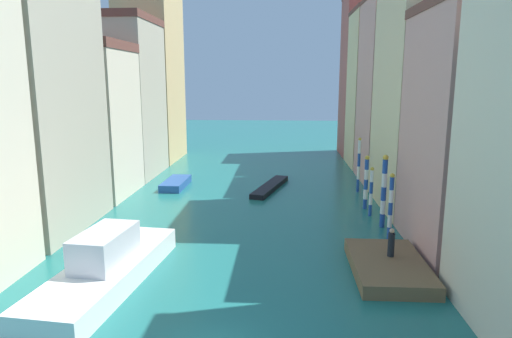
# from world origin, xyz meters

# --- Properties ---
(ground_plane) EXTENTS (154.00, 154.00, 0.00)m
(ground_plane) POSITION_xyz_m (0.00, 24.50, 0.00)
(ground_plane) COLOR #1E6B66
(building_left_1) EXTENTS (6.41, 10.09, 18.05)m
(building_left_1) POSITION_xyz_m (-13.85, 14.33, 9.04)
(building_left_1) COLOR #BCB299
(building_left_1) RESTS_ON ground
(building_left_2) EXTENTS (6.41, 7.95, 13.38)m
(building_left_2) POSITION_xyz_m (-13.85, 23.71, 6.71)
(building_left_2) COLOR beige
(building_left_2) RESTS_ON ground
(building_left_3) EXTENTS (6.41, 9.47, 16.61)m
(building_left_3) POSITION_xyz_m (-13.85, 32.38, 8.32)
(building_left_3) COLOR #BCB299
(building_left_3) RESTS_ON ground
(building_left_4) EXTENTS (6.41, 9.95, 22.28)m
(building_left_4) POSITION_xyz_m (-13.85, 42.31, 11.15)
(building_left_4) COLOR #DBB77A
(building_left_4) RESTS_ON ground
(building_right_1) EXTENTS (6.41, 9.09, 14.54)m
(building_right_1) POSITION_xyz_m (13.85, 11.83, 7.28)
(building_right_1) COLOR tan
(building_right_1) RESTS_ON ground
(building_right_2) EXTENTS (6.41, 10.17, 21.94)m
(building_right_2) POSITION_xyz_m (13.85, 21.42, 10.99)
(building_right_2) COLOR beige
(building_right_2) RESTS_ON ground
(building_right_3) EXTENTS (6.41, 8.70, 18.10)m
(building_right_3) POSITION_xyz_m (13.85, 31.04, 9.06)
(building_right_3) COLOR tan
(building_right_3) RESTS_ON ground
(building_right_4) EXTENTS (6.41, 8.06, 18.18)m
(building_right_4) POSITION_xyz_m (13.85, 39.82, 9.10)
(building_right_4) COLOR beige
(building_right_4) RESTS_ON ground
(building_right_5) EXTENTS (6.41, 7.71, 21.53)m
(building_right_5) POSITION_xyz_m (13.85, 47.70, 10.78)
(building_right_5) COLOR #B25147
(building_right_5) RESTS_ON ground
(waterfront_dock) EXTENTS (3.78, 6.50, 0.71)m
(waterfront_dock) POSITION_xyz_m (8.52, 8.15, 0.36)
(waterfront_dock) COLOR brown
(waterfront_dock) RESTS_ON ground
(person_on_dock) EXTENTS (0.36, 0.36, 1.57)m
(person_on_dock) POSITION_xyz_m (8.74, 8.69, 1.44)
(person_on_dock) COLOR black
(person_on_dock) RESTS_ON waterfront_dock
(mooring_pole_0) EXTENTS (0.30, 0.30, 4.36)m
(mooring_pole_0) POSITION_xyz_m (9.73, 13.40, 2.23)
(mooring_pole_0) COLOR #1E479E
(mooring_pole_0) RESTS_ON ground
(mooring_pole_1) EXTENTS (0.39, 0.39, 5.13)m
(mooring_pole_1) POSITION_xyz_m (9.81, 15.89, 2.62)
(mooring_pole_1) COLOR #1E479E
(mooring_pole_1) RESTS_ON ground
(mooring_pole_2) EXTENTS (0.28, 0.28, 3.77)m
(mooring_pole_2) POSITION_xyz_m (9.47, 18.49, 1.93)
(mooring_pole_2) COLOR #1E479E
(mooring_pole_2) RESTS_ON ground
(mooring_pole_3) EXTENTS (0.36, 0.36, 4.32)m
(mooring_pole_3) POSITION_xyz_m (9.42, 20.44, 2.21)
(mooring_pole_3) COLOR #1E479E
(mooring_pole_3) RESTS_ON ground
(mooring_pole_4) EXTENTS (0.29, 0.29, 5.04)m
(mooring_pole_4) POSITION_xyz_m (9.73, 26.01, 2.57)
(mooring_pole_4) COLOR #1E479E
(mooring_pole_4) RESTS_ON ground
(vaporetto_white) EXTENTS (4.38, 11.39, 2.82)m
(vaporetto_white) POSITION_xyz_m (-5.90, 5.83, 0.91)
(vaporetto_white) COLOR white
(vaporetto_white) RESTS_ON ground
(gondola_black) EXTENTS (3.41, 8.50, 0.46)m
(gondola_black) POSITION_xyz_m (1.66, 26.64, 0.23)
(gondola_black) COLOR black
(gondola_black) RESTS_ON ground
(motorboat_0) EXTENTS (2.03, 5.25, 0.69)m
(motorboat_0) POSITION_xyz_m (-7.46, 26.96, 0.35)
(motorboat_0) COLOR #234C93
(motorboat_0) RESTS_ON ground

